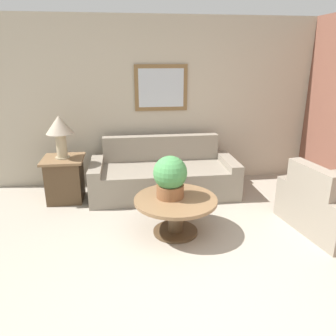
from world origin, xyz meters
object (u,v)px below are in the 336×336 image
(armchair, at_px, (334,207))
(side_table, at_px, (65,179))
(couch_main, at_px, (164,176))
(table_lamp, at_px, (60,129))
(coffee_table, at_px, (176,208))
(potted_plant_on_table, at_px, (170,177))

(armchair, height_order, side_table, armchair)
(couch_main, distance_m, table_lamp, 1.65)
(armchair, xyz_separation_m, coffee_table, (-1.92, 0.13, 0.05))
(couch_main, distance_m, side_table, 1.45)
(side_table, height_order, table_lamp, table_lamp)
(couch_main, height_order, side_table, couch_main)
(coffee_table, bearing_deg, armchair, -3.84)
(couch_main, height_order, table_lamp, table_lamp)
(coffee_table, relative_size, table_lamp, 1.60)
(potted_plant_on_table, bearing_deg, couch_main, 87.03)
(armchair, xyz_separation_m, table_lamp, (-3.36, 1.29, 0.79))
(armchair, distance_m, coffee_table, 1.92)
(couch_main, relative_size, coffee_table, 2.24)
(coffee_table, distance_m, potted_plant_on_table, 0.38)
(couch_main, bearing_deg, side_table, -177.58)
(table_lamp, bearing_deg, side_table, -45.00)
(table_lamp, bearing_deg, potted_plant_on_table, -38.75)
(coffee_table, relative_size, side_table, 1.51)
(couch_main, distance_m, potted_plant_on_table, 1.25)
(couch_main, relative_size, armchair, 1.78)
(potted_plant_on_table, bearing_deg, armchair, -5.18)
(armchair, xyz_separation_m, side_table, (-3.36, 1.29, 0.06))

